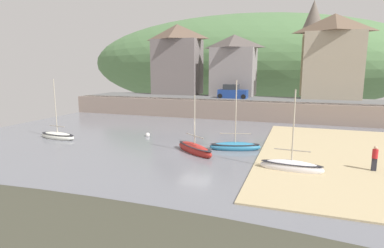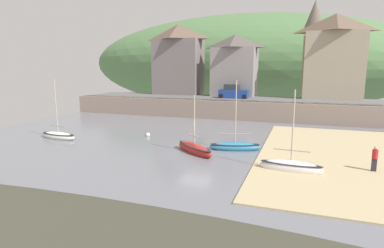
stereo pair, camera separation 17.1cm
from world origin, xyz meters
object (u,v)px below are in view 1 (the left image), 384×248
Objects in this scene: person_on_slipway at (375,157)px; mooring_buoy at (148,135)px; waterfront_building_left at (177,59)px; waterfront_building_centre at (234,65)px; sailboat_nearest_shore at (291,167)px; fishing_boat_green at (58,136)px; parked_car_near_slipway at (232,92)px; church_with_spire at (312,47)px; rowboat_small_beached at (235,146)px; waterfront_building_right at (332,56)px; sailboat_tall_mast at (195,149)px.

person_on_slipway is 19.29m from mooring_buoy.
waterfront_building_left reaches higher than waterfront_building_centre.
fishing_boat_green is at bearing 176.16° from sailboat_nearest_shore.
parked_car_near_slipway is 26.07m from person_on_slipway.
waterfront_building_centre reaches higher than fishing_boat_green.
rowboat_small_beached is (-5.98, -27.77, -9.44)m from church_with_spire.
waterfront_building_right is 27.47m from person_on_slipway.
sailboat_nearest_shore is 7.67m from sailboat_tall_mast.
waterfront_building_left is 12.13m from parked_car_near_slipway.
fishing_boat_green is at bearing -94.98° from waterfront_building_left.
rowboat_small_beached is (5.19, -23.77, -6.81)m from waterfront_building_centre.
waterfront_building_right reaches higher than waterfront_building_centre.
parked_car_near_slipway is 2.55× the size of person_on_slipway.
person_on_slipway is (0.86, -26.48, -7.26)m from waterfront_building_right.
waterfront_building_centre is 6.01m from parked_car_near_slipway.
waterfront_building_left reaches higher than fishing_boat_green.
person_on_slipway is (14.70, -26.48, -6.11)m from waterfront_building_centre.
waterfront_building_centre is at bearing 180.00° from waterfront_building_right.
waterfront_building_right is 2.78× the size of parked_car_near_slipway.
sailboat_tall_mast is 21.57m from parked_car_near_slipway.
mooring_buoy is at bearing 165.04° from person_on_slipway.
sailboat_tall_mast is (-2.80, -2.05, 0.04)m from rowboat_small_beached.
fishing_boat_green is at bearing 177.19° from person_on_slipway.
waterfront_building_centre reaches higher than mooring_buoy.
waterfront_building_centre is at bearing 85.91° from rowboat_small_beached.
sailboat_tall_mast is 13.91m from fishing_boat_green.
waterfront_building_left is at bearing 104.98° from rowboat_small_beached.
waterfront_building_right reaches higher than sailboat_nearest_shore.
sailboat_tall_mast reaches higher than mooring_buoy.
waterfront_building_centre is 20.81× the size of mooring_buoy.
church_with_spire reaches higher than fishing_boat_green.
sailboat_tall_mast is at bearing -34.36° from mooring_buoy.
church_with_spire is at bearing 123.75° from waterfront_building_right.
fishing_boat_green is (-21.22, 2.90, -0.05)m from sailboat_nearest_shore.
church_with_spire reaches higher than waterfront_building_centre.
parked_car_near_slipway is (-10.32, -8.50, -6.52)m from church_with_spire.
sailboat_tall_mast is at bearing -106.40° from church_with_spire.
waterfront_building_left is 9.36m from waterfront_building_centre.
waterfront_building_right reaches higher than parked_car_near_slipway.
sailboat_nearest_shore is (9.72, -28.09, -6.77)m from waterfront_building_centre.
rowboat_small_beached reaches higher than fishing_boat_green.
church_with_spire reaches higher than person_on_slipway.
mooring_buoy is (7.59, 3.69, -0.14)m from fishing_boat_green.
sailboat_nearest_shore is at bearing -55.89° from waterfront_building_left.
sailboat_tall_mast is 1.16× the size of parked_car_near_slipway.
fishing_boat_green is 3.56× the size of person_on_slipway.
mooring_buoy is (-15.09, -25.51, -9.59)m from church_with_spire.
church_with_spire is at bearing 96.61° from person_on_slipway.
waterfront_building_centre is 1.60× the size of fishing_boat_green.
waterfront_building_left is 0.78× the size of church_with_spire.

